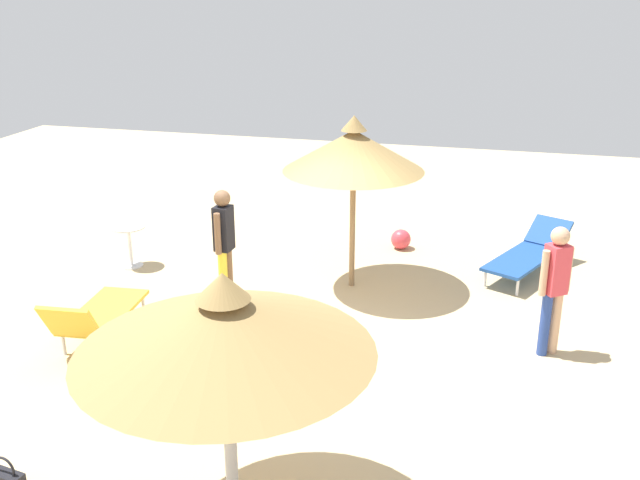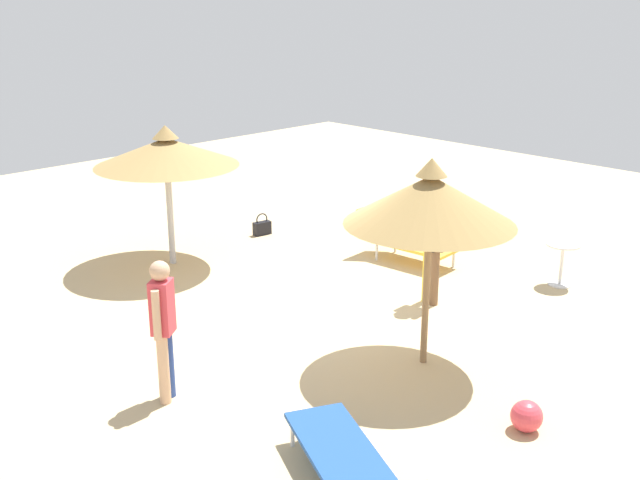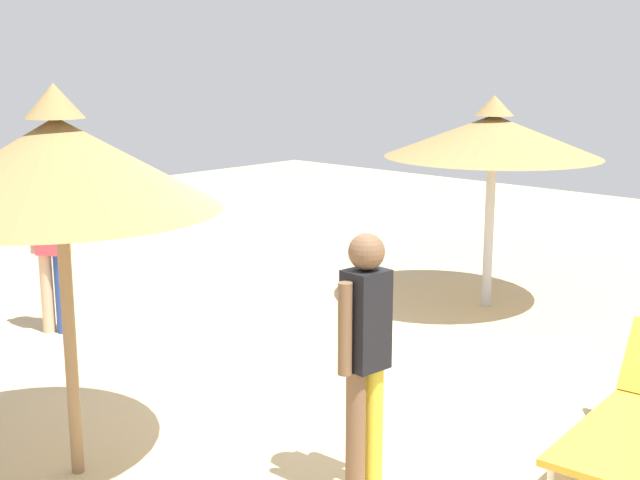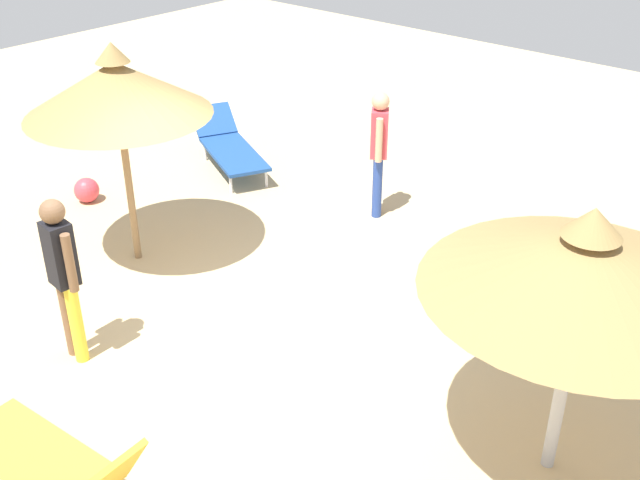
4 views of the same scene
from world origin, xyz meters
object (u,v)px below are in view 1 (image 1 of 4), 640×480
parasol_umbrella_back (224,326)px  lounge_chair_center (529,252)px  person_standing_edge (224,241)px  person_standing_near_right (555,283)px  side_table_round (129,239)px  lounge_chair_far_left (96,315)px  beach_ball (401,239)px  parasol_umbrella_far_right (354,151)px

parasol_umbrella_back → lounge_chair_center: parasol_umbrella_back is taller
person_standing_edge → person_standing_near_right: bearing=85.6°
side_table_round → person_standing_edge: bearing=64.1°
person_standing_near_right → side_table_round: 6.69m
lounge_chair_center → person_standing_edge: size_ratio=1.21×
person_standing_near_right → lounge_chair_center: bearing=-175.5°
lounge_chair_far_left → person_standing_near_right: 5.81m
parasol_umbrella_back → beach_ball: bearing=176.9°
lounge_chair_far_left → beach_ball: bearing=143.3°
parasol_umbrella_back → beach_ball: (-7.15, 0.39, -1.77)m
parasol_umbrella_far_right → lounge_chair_center: size_ratio=1.25×
parasol_umbrella_back → side_table_round: parasol_umbrella_back is taller
person_standing_edge → person_standing_near_right: (0.34, 4.46, -0.03)m
parasol_umbrella_far_right → person_standing_edge: bearing=-54.6°
beach_ball → person_standing_edge: bearing=-35.8°
side_table_round → parasol_umbrella_back: bearing=35.9°
person_standing_edge → parasol_umbrella_back: bearing=22.1°
person_standing_edge → side_table_round: (-1.01, -2.07, -0.52)m
lounge_chair_center → lounge_chair_far_left: size_ratio=1.16×
beach_ball → person_standing_near_right: bearing=35.7°
side_table_round → lounge_chair_far_left: bearing=19.1°
lounge_chair_center → lounge_chair_far_left: bearing=-54.8°
parasol_umbrella_far_right → lounge_chair_far_left: parasol_umbrella_far_right is taller
parasol_umbrella_far_right → beach_ball: size_ratio=7.58×
parasol_umbrella_far_right → lounge_chair_far_left: 4.23m
parasol_umbrella_back → side_table_round: bearing=-144.1°
lounge_chair_center → side_table_round: bearing=-78.2°
parasol_umbrella_back → person_standing_edge: parasol_umbrella_back is taller
parasol_umbrella_far_right → parasol_umbrella_back: (5.37, 0.11, -0.18)m
person_standing_edge → side_table_round: size_ratio=2.50×
lounge_chair_center → side_table_round: lounge_chair_center is taller
person_standing_near_right → side_table_round: person_standing_near_right is taller
side_table_round → lounge_chair_center: bearing=101.8°
lounge_chair_far_left → side_table_round: 2.66m
parasol_umbrella_back → person_standing_edge: 4.66m
person_standing_near_right → side_table_round: size_ratio=2.44×
lounge_chair_far_left → beach_ball: 5.54m
lounge_chair_center → beach_ball: size_ratio=6.05×
parasol_umbrella_back → lounge_chair_center: bearing=158.9°
parasol_umbrella_far_right → lounge_chair_far_left: size_ratio=1.46×
parasol_umbrella_far_right → parasol_umbrella_back: size_ratio=1.10×
parasol_umbrella_back → lounge_chair_center: size_ratio=1.14×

